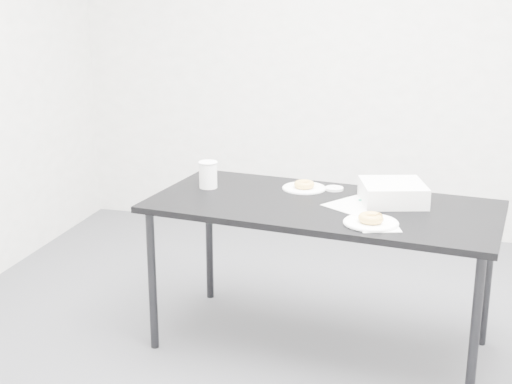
% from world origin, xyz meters
% --- Properties ---
extents(floor, '(4.00, 4.00, 0.00)m').
position_xyz_m(floor, '(0.00, 0.00, 0.00)').
color(floor, '#46474B').
rests_on(floor, ground).
extents(wall_back, '(4.00, 0.02, 2.70)m').
position_xyz_m(wall_back, '(0.00, 2.00, 1.35)').
color(wall_back, white).
rests_on(wall_back, floor).
extents(table, '(1.79, 1.01, 0.78)m').
position_xyz_m(table, '(0.18, 0.12, 0.72)').
color(table, black).
rests_on(table, floor).
extents(scorecard, '(0.34, 0.35, 0.00)m').
position_xyz_m(scorecard, '(0.34, 0.14, 0.78)').
color(scorecard, silver).
rests_on(scorecard, table).
extents(logo_patch, '(0.06, 0.06, 0.00)m').
position_xyz_m(logo_patch, '(0.43, 0.22, 0.78)').
color(logo_patch, green).
rests_on(logo_patch, scorecard).
extents(pen, '(0.13, 0.03, 0.01)m').
position_xyz_m(pen, '(0.41, 0.21, 0.78)').
color(pen, '#0C8462').
rests_on(pen, scorecard).
extents(napkin, '(0.22, 0.22, 0.00)m').
position_xyz_m(napkin, '(0.48, -0.17, 0.78)').
color(napkin, silver).
rests_on(napkin, table).
extents(plate_near, '(0.25, 0.25, 0.01)m').
position_xyz_m(plate_near, '(0.44, -0.14, 0.78)').
color(plate_near, white).
rests_on(plate_near, napkin).
extents(donut_near, '(0.13, 0.13, 0.04)m').
position_xyz_m(donut_near, '(0.44, -0.14, 0.81)').
color(donut_near, gold).
rests_on(donut_near, plate_near).
extents(plate_far, '(0.23, 0.23, 0.01)m').
position_xyz_m(plate_far, '(0.04, 0.36, 0.78)').
color(plate_far, white).
rests_on(plate_far, table).
extents(donut_far, '(0.13, 0.13, 0.04)m').
position_xyz_m(donut_far, '(0.04, 0.36, 0.80)').
color(donut_far, gold).
rests_on(donut_far, plate_far).
extents(coffee_cup, '(0.09, 0.09, 0.14)m').
position_xyz_m(coffee_cup, '(-0.46, 0.25, 0.85)').
color(coffee_cup, white).
rests_on(coffee_cup, table).
extents(cup_lid, '(0.10, 0.10, 0.01)m').
position_xyz_m(cup_lid, '(0.20, 0.38, 0.78)').
color(cup_lid, white).
rests_on(cup_lid, table).
extents(bakery_box, '(0.37, 0.37, 0.10)m').
position_xyz_m(bakery_box, '(0.51, 0.23, 0.83)').
color(bakery_box, white).
rests_on(bakery_box, table).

